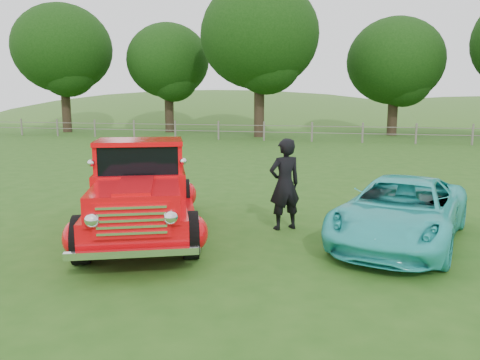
% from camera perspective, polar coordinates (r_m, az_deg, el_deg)
% --- Properties ---
extents(ground, '(140.00, 140.00, 0.00)m').
position_cam_1_polar(ground, '(7.92, -9.43, -8.67)').
color(ground, '#265216').
rests_on(ground, ground).
extents(distant_hills, '(116.00, 60.00, 18.00)m').
position_cam_1_polar(distant_hills, '(67.06, 8.72, 3.49)').
color(distant_hills, '#386525').
rests_on(distant_hills, ground).
extents(fence_line, '(48.00, 0.12, 1.20)m').
position_cam_1_polar(fence_line, '(29.06, 8.77, 5.82)').
color(fence_line, '#6E665D').
rests_on(fence_line, ground).
extents(tree_far_west, '(7.60, 7.60, 9.93)m').
position_cam_1_polar(tree_far_west, '(40.38, -20.81, 14.72)').
color(tree_far_west, black).
rests_on(tree_far_west, ground).
extents(tree_mid_west, '(6.40, 6.40, 8.46)m').
position_cam_1_polar(tree_mid_west, '(38.11, -8.77, 14.14)').
color(tree_mid_west, black).
rests_on(tree_mid_west, ground).
extents(tree_near_west, '(8.00, 8.00, 10.42)m').
position_cam_1_polar(tree_near_west, '(32.91, 2.41, 17.16)').
color(tree_near_west, black).
rests_on(tree_near_west, ground).
extents(tree_near_east, '(6.80, 6.80, 8.33)m').
position_cam_1_polar(tree_near_east, '(35.99, 18.41, 13.56)').
color(tree_near_east, black).
rests_on(tree_near_east, ground).
extents(red_pickup, '(3.62, 5.27, 1.78)m').
position_cam_1_polar(red_pickup, '(8.85, -11.93, -1.48)').
color(red_pickup, black).
rests_on(red_pickup, ground).
extents(teal_sedan, '(2.83, 4.40, 1.13)m').
position_cam_1_polar(teal_sedan, '(8.70, 19.07, -3.57)').
color(teal_sedan, '#31C6C3').
rests_on(teal_sedan, ground).
extents(man, '(0.77, 0.73, 1.77)m').
position_cam_1_polar(man, '(9.03, 5.47, -0.52)').
color(man, black).
rests_on(man, ground).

